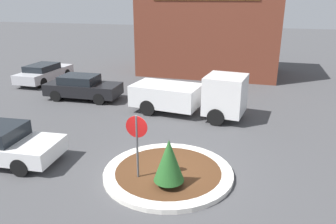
% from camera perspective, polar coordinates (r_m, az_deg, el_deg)
% --- Properties ---
extents(ground_plane, '(120.00, 120.00, 0.00)m').
position_cam_1_polar(ground_plane, '(11.28, 0.04, -10.85)').
color(ground_plane, '#474749').
extents(traffic_island, '(4.36, 4.36, 0.16)m').
position_cam_1_polar(traffic_island, '(11.24, 0.04, -10.50)').
color(traffic_island, silver).
rests_on(traffic_island, ground_plane).
extents(stop_sign, '(0.71, 0.07, 2.27)m').
position_cam_1_polar(stop_sign, '(10.25, -5.44, -4.29)').
color(stop_sign, '#4C4C51').
rests_on(stop_sign, ground_plane).
extents(island_shrub, '(0.94, 0.94, 1.53)m').
position_cam_1_polar(island_shrub, '(9.99, 0.15, -8.39)').
color(island_shrub, brown).
rests_on(island_shrub, traffic_island).
extents(utility_truck, '(5.89, 2.66, 2.18)m').
position_cam_1_polar(utility_truck, '(16.45, 4.27, 2.95)').
color(utility_truck, silver).
rests_on(utility_truck, ground_plane).
extents(storefront_building, '(10.26, 6.07, 6.78)m').
position_cam_1_polar(storefront_building, '(26.21, 7.40, 14.17)').
color(storefront_building, brown).
rests_on(storefront_building, ground_plane).
extents(parked_sedan_silver, '(1.86, 4.59, 1.30)m').
position_cam_1_polar(parked_sedan_silver, '(24.73, -20.75, 6.43)').
color(parked_sedan_silver, '#B7B7BC').
rests_on(parked_sedan_silver, ground_plane).
extents(parked_sedan_black, '(4.39, 1.98, 1.41)m').
position_cam_1_polar(parked_sedan_black, '(19.81, -14.65, 4.22)').
color(parked_sedan_black, black).
rests_on(parked_sedan_black, ground_plane).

